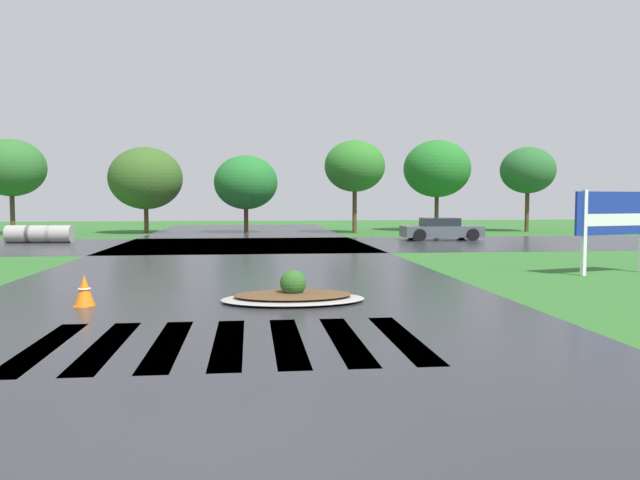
{
  "coord_description": "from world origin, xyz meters",
  "views": [
    {
      "loc": [
        0.34,
        -4.75,
        2.17
      ],
      "look_at": [
        2.3,
        12.88,
        1.03
      ],
      "focal_mm": 35.4,
      "sensor_mm": 36.0,
      "label": 1
    }
  ],
  "objects_px": {
    "drainage_pipe_stack": "(39,234)",
    "traffic_cone": "(84,291)",
    "median_island": "(293,295)",
    "estate_billboard": "(614,217)",
    "car_dark_suv": "(441,229)"
  },
  "relations": [
    {
      "from": "drainage_pipe_stack",
      "to": "traffic_cone",
      "type": "xyz_separation_m",
      "value": [
        7.16,
        -19.75,
        -0.12
      ]
    },
    {
      "from": "median_island",
      "to": "traffic_cone",
      "type": "xyz_separation_m",
      "value": [
        -4.26,
        -0.11,
        0.18
      ]
    },
    {
      "from": "estate_billboard",
      "to": "traffic_cone",
      "type": "relative_size",
      "value": 4.29
    },
    {
      "from": "estate_billboard",
      "to": "car_dark_suv",
      "type": "distance_m",
      "value": 15.65
    },
    {
      "from": "traffic_cone",
      "to": "median_island",
      "type": "bearing_deg",
      "value": 1.45
    },
    {
      "from": "median_island",
      "to": "traffic_cone",
      "type": "bearing_deg",
      "value": -178.55
    },
    {
      "from": "median_island",
      "to": "car_dark_suv",
      "type": "bearing_deg",
      "value": 64.61
    },
    {
      "from": "traffic_cone",
      "to": "drainage_pipe_stack",
      "type": "bearing_deg",
      "value": 109.92
    },
    {
      "from": "drainage_pipe_stack",
      "to": "traffic_cone",
      "type": "height_order",
      "value": "drainage_pipe_stack"
    },
    {
      "from": "median_island",
      "to": "drainage_pipe_stack",
      "type": "bearing_deg",
      "value": 120.16
    },
    {
      "from": "median_island",
      "to": "traffic_cone",
      "type": "relative_size",
      "value": 4.69
    },
    {
      "from": "estate_billboard",
      "to": "drainage_pipe_stack",
      "type": "height_order",
      "value": "estate_billboard"
    },
    {
      "from": "median_island",
      "to": "drainage_pipe_stack",
      "type": "xyz_separation_m",
      "value": [
        -11.42,
        19.65,
        0.31
      ]
    },
    {
      "from": "median_island",
      "to": "drainage_pipe_stack",
      "type": "height_order",
      "value": "drainage_pipe_stack"
    },
    {
      "from": "estate_billboard",
      "to": "traffic_cone",
      "type": "height_order",
      "value": "estate_billboard"
    }
  ]
}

